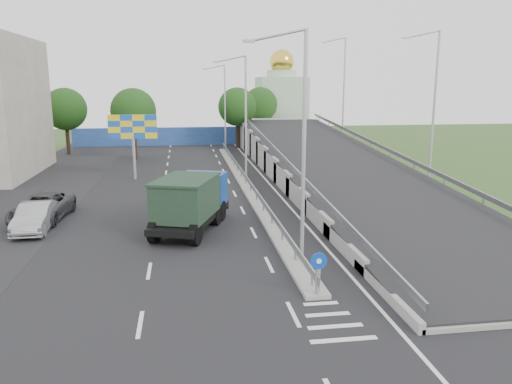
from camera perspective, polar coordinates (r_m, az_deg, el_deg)
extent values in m
plane|color=#2D4C1E|center=(17.63, 8.94, -14.88)|extent=(160.00, 160.00, 0.00)
cube|color=black|center=(35.89, -5.16, -0.68)|extent=(26.00, 90.00, 0.04)
cube|color=black|center=(37.53, -25.40, -1.26)|extent=(8.00, 90.00, 0.05)
cube|color=gray|center=(40.03, -1.20, 0.87)|extent=(1.00, 44.00, 0.20)
cube|color=gray|center=(42.93, 15.34, 4.25)|extent=(0.10, 50.00, 0.32)
cube|color=gray|center=(40.08, 2.77, 4.14)|extent=(0.10, 50.00, 0.32)
cube|color=gray|center=(39.90, -1.21, 1.78)|extent=(0.08, 44.00, 0.32)
cylinder|color=gray|center=(39.95, -1.21, 1.43)|extent=(0.09, 0.09, 0.60)
cylinder|color=black|center=(19.21, 7.07, -9.84)|extent=(0.20, 0.20, 1.20)
cylinder|color=#0C3FBF|center=(18.87, 7.19, -7.82)|extent=(0.64, 0.05, 0.64)
cylinder|color=white|center=(18.84, 7.21, -7.85)|extent=(0.20, 0.03, 0.20)
cylinder|color=#B2B5B7|center=(21.75, 5.49, 4.81)|extent=(0.18, 0.18, 10.00)
cylinder|color=#B2B5B7|center=(21.40, 2.49, 17.48)|extent=(2.57, 0.12, 0.66)
cube|color=#B2B5B7|center=(21.19, -0.85, 16.87)|extent=(0.50, 0.18, 0.12)
cylinder|color=#B2B5B7|center=(41.36, -1.17, 8.37)|extent=(0.18, 0.18, 10.00)
cylinder|color=#B2B5B7|center=(41.18, -2.91, 14.95)|extent=(2.57, 0.12, 0.66)
cube|color=#B2B5B7|center=(41.07, -4.63, 14.59)|extent=(0.50, 0.18, 0.12)
cylinder|color=#B2B5B7|center=(61.22, -3.55, 9.60)|extent=(0.18, 0.18, 10.00)
cylinder|color=#B2B5B7|center=(61.10, -4.77, 14.04)|extent=(2.57, 0.12, 0.66)
cube|color=#B2B5B7|center=(61.02, -5.92, 13.78)|extent=(0.50, 0.18, 0.12)
cube|color=#293B98|center=(67.29, -7.62, 6.34)|extent=(30.00, 0.50, 2.40)
cube|color=#B2CCAD|center=(76.48, 2.90, 9.61)|extent=(7.00, 7.00, 9.00)
cylinder|color=#B2CCAD|center=(76.41, 2.94, 13.36)|extent=(4.40, 4.40, 1.00)
sphere|color=gold|center=(76.47, 2.96, 14.63)|extent=(3.60, 3.60, 3.60)
cone|color=gold|center=(76.58, 2.98, 16.12)|extent=(0.30, 0.30, 1.20)
cylinder|color=#B2B5B7|center=(43.55, -13.75, 3.98)|extent=(0.24, 0.24, 4.00)
cube|color=yellow|center=(43.28, -13.92, 7.26)|extent=(4.00, 0.20, 2.00)
cylinder|color=black|center=(55.50, -13.68, 5.70)|extent=(0.44, 0.44, 4.00)
sphere|color=#11390F|center=(55.25, -13.85, 8.99)|extent=(4.80, 4.80, 4.80)
cylinder|color=black|center=(63.59, -2.13, 6.83)|extent=(0.44, 0.44, 4.00)
sphere|color=#11390F|center=(63.37, -2.16, 9.71)|extent=(4.80, 4.80, 4.80)
cylinder|color=black|center=(61.65, -20.73, 5.88)|extent=(0.44, 0.44, 4.00)
sphere|color=#11390F|center=(61.42, -20.95, 8.84)|extent=(4.80, 4.80, 4.80)
cylinder|color=black|center=(71.03, 0.48, 7.40)|extent=(0.44, 0.44, 4.00)
sphere|color=#11390F|center=(70.83, 0.48, 9.98)|extent=(4.80, 4.80, 4.80)
cylinder|color=black|center=(30.44, -8.07, -1.93)|extent=(0.77, 1.27, 1.21)
cylinder|color=black|center=(29.80, -4.07, -2.14)|extent=(0.77, 1.27, 1.21)
cylinder|color=black|center=(29.54, -8.69, -2.39)|extent=(0.77, 1.27, 1.21)
cylinder|color=black|center=(28.88, -4.58, -2.62)|extent=(0.77, 1.27, 1.21)
cylinder|color=black|center=(26.09, -11.54, -4.46)|extent=(0.77, 1.27, 1.21)
cylinder|color=black|center=(25.34, -6.93, -4.80)|extent=(0.77, 1.27, 1.21)
cube|color=black|center=(27.94, -7.49, -2.85)|extent=(4.65, 7.26, 0.33)
cube|color=navy|center=(30.07, -5.99, 0.43)|extent=(2.97, 2.50, 1.87)
cube|color=black|center=(30.77, -5.55, 1.64)|extent=(1.99, 0.76, 0.77)
cube|color=black|center=(31.20, -5.44, -1.30)|extent=(2.44, 1.00, 0.55)
cube|color=black|center=(27.04, -8.00, -0.73)|extent=(3.88, 4.82, 1.98)
cube|color=black|center=(26.83, -8.07, 1.44)|extent=(4.02, 4.96, 0.13)
imported|color=#95969A|center=(30.26, -23.90, -2.64)|extent=(1.77, 4.73, 1.54)
imported|color=#37373D|center=(32.30, -23.25, -1.66)|extent=(3.09, 5.87, 1.57)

